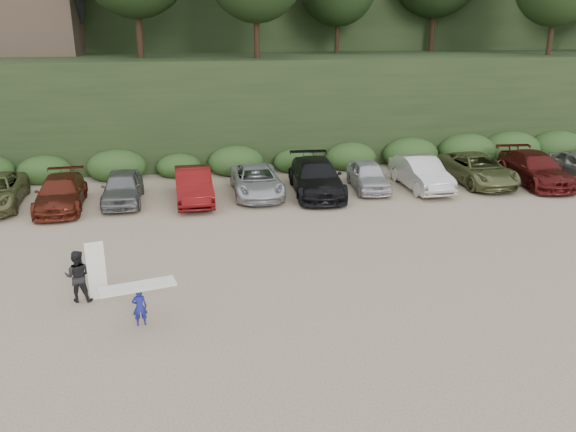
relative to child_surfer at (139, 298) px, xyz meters
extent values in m
plane|color=tan|center=(3.16, 1.68, -0.82)|extent=(120.00, 120.00, 0.00)
cube|color=black|center=(3.16, 23.68, 2.18)|extent=(80.00, 14.00, 6.00)
cube|color=black|center=(3.16, 41.68, 7.18)|extent=(90.00, 30.00, 16.00)
cube|color=#2B491E|center=(2.61, 16.18, -0.22)|extent=(46.20, 2.00, 1.20)
cube|color=brown|center=(-8.84, 25.68, 7.18)|extent=(8.00, 6.00, 4.00)
imported|color=#5A2014|center=(-4.20, 11.33, -0.12)|extent=(2.24, 4.95, 1.40)
imported|color=slate|center=(-1.55, 11.70, -0.09)|extent=(1.78, 4.33, 1.47)
imported|color=#620E0F|center=(1.69, 11.32, -0.05)|extent=(1.79, 4.74, 1.54)
imported|color=#AFB1B6|center=(4.71, 11.85, -0.13)|extent=(2.29, 4.95, 1.38)
imported|color=black|center=(7.58, 11.55, -0.01)|extent=(2.62, 5.75, 1.63)
imported|color=silver|center=(10.32, 11.85, -0.12)|extent=(1.99, 4.26, 1.41)
imported|color=silver|center=(12.96, 11.51, -0.03)|extent=(1.78, 4.84, 1.58)
imported|color=#5C6239|center=(16.26, 11.94, -0.07)|extent=(2.59, 5.43, 1.49)
imported|color=#4F1212|center=(19.14, 11.32, -0.03)|extent=(2.67, 5.63, 1.58)
imported|color=navy|center=(0.00, 0.00, -0.27)|extent=(0.42, 0.30, 1.10)
cube|color=silver|center=(0.00, 0.00, 0.35)|extent=(2.09, 1.00, 0.08)
imported|color=black|center=(-1.88, 1.82, -0.02)|extent=(0.85, 0.70, 1.60)
cube|color=white|center=(-1.33, 1.74, 0.12)|extent=(0.58, 0.38, 1.89)
camera|label=1|loc=(1.58, -14.18, 7.05)|focal=35.00mm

